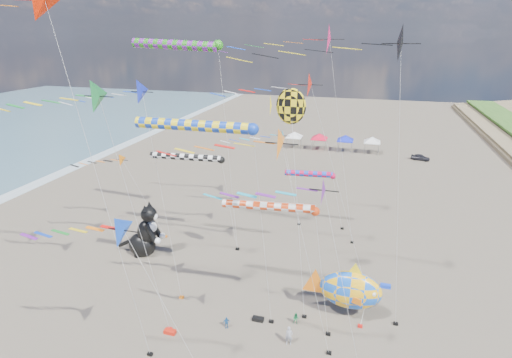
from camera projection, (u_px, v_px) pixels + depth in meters
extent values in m
cone|color=#DF1F62|center=(337.00, 39.00, 37.33)|extent=(2.97, 3.18, 3.28)
cylinder|color=#B2B2B2|center=(345.00, 149.00, 40.55)|extent=(3.15, 0.02, 21.18)
cube|color=black|center=(352.00, 242.00, 43.75)|extent=(0.36, 0.24, 0.20)
cone|color=red|center=(333.00, 85.00, 32.28)|extent=(2.13, 2.28, 2.35)
cylinder|color=#B2B2B2|center=(349.00, 189.00, 34.81)|extent=(4.02, 0.02, 17.73)
cube|color=black|center=(363.00, 278.00, 37.30)|extent=(0.36, 0.24, 0.20)
cone|color=#1A2CC3|center=(135.00, 93.00, 29.31)|extent=(1.97, 2.11, 2.17)
cylinder|color=#B2B2B2|center=(160.00, 204.00, 31.98)|extent=(2.57, 0.02, 17.51)
cube|color=black|center=(182.00, 297.00, 34.62)|extent=(0.36, 0.24, 0.20)
cone|color=#6F2392|center=(352.00, 187.00, 21.01)|extent=(1.60, 1.71, 1.77)
cylinder|color=#B2B2B2|center=(359.00, 301.00, 23.17)|extent=(1.93, 0.02, 14.04)
cone|color=blue|center=(155.00, 226.00, 21.42)|extent=(1.85, 1.98, 2.04)
cylinder|color=#B2B2B2|center=(189.00, 322.00, 23.05)|extent=(3.28, 0.02, 11.93)
cone|color=orange|center=(132.00, 161.00, 42.90)|extent=(1.48, 1.58, 1.63)
cylinder|color=#B2B2B2|center=(149.00, 200.00, 43.99)|extent=(3.24, 0.02, 8.77)
cube|color=black|center=(166.00, 236.00, 45.04)|extent=(0.36, 0.24, 0.20)
cone|color=orange|center=(297.00, 141.00, 24.03)|extent=(2.10, 2.25, 2.32)
cylinder|color=#B2B2B2|center=(314.00, 257.00, 26.32)|extent=(2.90, 0.02, 15.56)
cube|color=black|center=(329.00, 353.00, 28.59)|extent=(0.36, 0.24, 0.20)
cylinder|color=#B2B2B2|center=(114.00, 202.00, 24.83)|extent=(2.73, 0.02, 23.53)
cube|color=black|center=(150.00, 354.00, 28.47)|extent=(0.36, 0.24, 0.20)
cone|color=black|center=(403.00, 43.00, 24.77)|extent=(2.49, 2.67, 2.75)
cylinder|color=#B2B2B2|center=(399.00, 201.00, 28.13)|extent=(1.98, 0.02, 21.08)
cube|color=black|center=(396.00, 324.00, 31.46)|extent=(0.36, 0.24, 0.20)
cone|color=#1898CA|center=(287.00, 135.00, 44.68)|extent=(1.59, 1.70, 1.76)
cylinder|color=#B2B2B2|center=(293.00, 182.00, 46.32)|extent=(1.79, 0.02, 10.94)
cube|color=black|center=(299.00, 224.00, 47.93)|extent=(0.36, 0.24, 0.20)
cone|color=#1B7E39|center=(116.00, 95.00, 25.39)|extent=(2.20, 2.35, 2.42)
cylinder|color=#B2B2B2|center=(145.00, 224.00, 28.16)|extent=(2.36, 0.02, 17.95)
cube|color=black|center=(170.00, 329.00, 30.90)|extent=(0.36, 0.24, 0.20)
cylinder|color=#123BBA|center=(193.00, 125.00, 27.91)|extent=(8.70, 0.80, 0.80)
sphere|color=#123BBA|center=(253.00, 129.00, 26.79)|extent=(0.84, 0.84, 0.84)
cylinder|color=#B2B2B2|center=(263.00, 234.00, 29.26)|extent=(1.52, 0.02, 15.59)
cube|color=black|center=(271.00, 321.00, 31.71)|extent=(0.36, 0.24, 0.20)
cylinder|color=#C00D3D|center=(309.00, 174.00, 45.76)|extent=(5.47, 0.69, 0.69)
sphere|color=#C00D3D|center=(333.00, 176.00, 45.05)|extent=(0.73, 0.73, 0.73)
cylinder|color=#B2B2B2|center=(338.00, 203.00, 45.98)|extent=(1.52, 0.02, 6.52)
cube|color=black|center=(342.00, 228.00, 46.86)|extent=(0.36, 0.24, 0.20)
cylinder|color=black|center=(185.00, 157.00, 40.39)|extent=(7.76, 0.68, 0.68)
sphere|color=black|center=(221.00, 160.00, 39.40)|extent=(0.72, 0.72, 0.72)
cylinder|color=#B2B2B2|center=(230.00, 207.00, 40.90)|extent=(1.52, 0.02, 9.89)
cube|color=black|center=(237.00, 249.00, 42.36)|extent=(0.36, 0.24, 0.20)
cylinder|color=#248919|center=(174.00, 45.00, 36.87)|extent=(8.67, 0.89, 0.89)
sphere|color=#248919|center=(218.00, 45.00, 35.75)|extent=(0.93, 0.93, 0.93)
cylinder|color=#B2B2B2|center=(229.00, 156.00, 39.10)|extent=(1.52, 0.02, 20.66)
cube|color=black|center=(238.00, 249.00, 42.41)|extent=(0.36, 0.24, 0.20)
cylinder|color=red|center=(268.00, 206.00, 28.18)|extent=(6.71, 0.61, 0.61)
sphere|color=red|center=(315.00, 211.00, 27.32)|extent=(0.64, 0.64, 0.64)
cylinder|color=#B2B2B2|center=(322.00, 276.00, 28.87)|extent=(1.52, 0.02, 10.17)
cube|color=black|center=(328.00, 334.00, 30.38)|extent=(0.36, 0.24, 0.20)
ellipsoid|color=yellow|center=(291.00, 106.00, 28.90)|extent=(2.20, 0.40, 2.64)
cone|color=yellow|center=(271.00, 105.00, 29.29)|extent=(0.12, 1.80, 1.80)
cylinder|color=#B2B2B2|center=(298.00, 218.00, 30.60)|extent=(2.03, 2.03, 16.67)
cube|color=black|center=(304.00, 316.00, 32.26)|extent=(0.36, 0.24, 0.20)
ellipsoid|color=blue|center=(350.00, 290.00, 31.52)|extent=(4.87, 1.95, 3.25)
cone|color=orange|center=(315.00, 284.00, 32.24)|extent=(2.38, 0.13, 2.38)
cone|color=yellow|center=(355.00, 273.00, 30.91)|extent=(1.73, 0.11, 1.73)
cylinder|color=#B2B2B2|center=(363.00, 313.00, 31.30)|extent=(0.35, 1.05, 2.04)
cube|color=red|center=(360.00, 326.00, 31.20)|extent=(0.36, 0.24, 0.20)
imported|color=#9193A0|center=(289.00, 336.00, 29.27)|extent=(0.62, 0.47, 1.51)
imported|color=#1F8048|center=(296.00, 319.00, 31.41)|extent=(0.52, 0.43, 1.00)
imported|color=#1E62A7|center=(226.00, 323.00, 31.00)|extent=(0.62, 0.51, 0.99)
cube|color=red|center=(170.00, 332.00, 30.54)|extent=(0.90, 0.44, 0.30)
cube|color=blue|center=(385.00, 286.00, 36.07)|extent=(0.90, 0.44, 0.30)
cube|color=black|center=(258.00, 319.00, 31.90)|extent=(0.90, 0.44, 0.30)
cube|color=white|center=(294.00, 137.00, 79.59)|extent=(3.00, 3.00, 0.15)
pyramid|color=white|center=(294.00, 132.00, 79.23)|extent=(4.20, 4.20, 1.00)
cylinder|color=#999999|center=(286.00, 144.00, 79.14)|extent=(0.08, 0.08, 2.20)
cylinder|color=#999999|center=(299.00, 145.00, 78.47)|extent=(0.08, 0.08, 2.20)
cylinder|color=#999999|center=(289.00, 140.00, 81.49)|extent=(0.08, 0.08, 2.20)
cylinder|color=#999999|center=(302.00, 141.00, 80.82)|extent=(0.08, 0.08, 2.20)
cube|color=red|center=(319.00, 139.00, 78.30)|extent=(3.00, 3.00, 0.15)
pyramid|color=red|center=(320.00, 133.00, 77.94)|extent=(4.20, 4.20, 1.00)
cylinder|color=#999999|center=(311.00, 145.00, 77.86)|extent=(0.08, 0.08, 2.20)
cylinder|color=#999999|center=(325.00, 146.00, 77.19)|extent=(0.08, 0.08, 2.20)
cylinder|color=#999999|center=(313.00, 142.00, 80.21)|extent=(0.08, 0.08, 2.20)
cylinder|color=#999999|center=(326.00, 143.00, 79.54)|extent=(0.08, 0.08, 2.20)
cube|color=#1624DC|center=(345.00, 140.00, 77.02)|extent=(3.00, 3.00, 0.15)
pyramid|color=#1624DC|center=(346.00, 135.00, 76.66)|extent=(4.20, 4.20, 1.00)
cylinder|color=#999999|center=(337.00, 147.00, 76.57)|extent=(0.08, 0.08, 2.20)
cylinder|color=#999999|center=(351.00, 148.00, 75.90)|extent=(0.08, 0.08, 2.20)
cylinder|color=#999999|center=(339.00, 144.00, 78.92)|extent=(0.08, 0.08, 2.20)
cylinder|color=#999999|center=(352.00, 145.00, 78.25)|extent=(0.08, 0.08, 2.20)
cube|color=white|center=(372.00, 142.00, 75.73)|extent=(3.00, 3.00, 0.15)
pyramid|color=white|center=(373.00, 137.00, 75.37)|extent=(4.20, 4.20, 1.00)
cylinder|color=#999999|center=(364.00, 149.00, 75.29)|extent=(0.08, 0.08, 2.20)
cylinder|color=#999999|center=(379.00, 150.00, 74.62)|extent=(0.08, 0.08, 2.20)
cylinder|color=#999999|center=(365.00, 146.00, 77.63)|extent=(0.08, 0.08, 2.20)
cylinder|color=#999999|center=(379.00, 147.00, 76.97)|extent=(0.08, 0.08, 2.20)
imported|color=#26262D|center=(420.00, 157.00, 72.28)|extent=(3.47, 2.13, 1.10)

